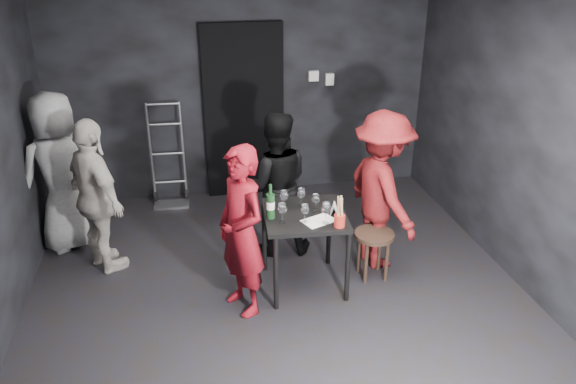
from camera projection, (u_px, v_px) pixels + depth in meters
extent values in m
cube|color=black|center=(282.00, 305.00, 5.00)|extent=(4.50, 5.00, 0.02)
cube|color=black|center=(243.00, 86.00, 6.65)|extent=(4.50, 0.04, 2.70)
cube|color=black|center=(538.00, 145.00, 4.82)|extent=(0.04, 5.00, 2.70)
cube|color=black|center=(244.00, 112.00, 6.72)|extent=(0.95, 0.10, 2.10)
cube|color=#B7B7B2|center=(313.00, 76.00, 6.71)|extent=(0.12, 0.06, 0.12)
cube|color=#B7B7B2|center=(329.00, 79.00, 6.77)|extent=(0.10, 0.06, 0.14)
cylinder|color=#B2B2B7|center=(151.00, 155.00, 6.62)|extent=(0.03, 0.03, 1.25)
cylinder|color=#B2B2B7|center=(183.00, 153.00, 6.68)|extent=(0.03, 0.03, 1.25)
cube|color=#B2B2B7|center=(172.00, 204.00, 6.80)|extent=(0.42, 0.23, 0.03)
cylinder|color=black|center=(156.00, 195.00, 6.87)|extent=(0.04, 0.16, 0.16)
cylinder|color=black|center=(187.00, 193.00, 6.94)|extent=(0.04, 0.16, 0.16)
cube|color=black|center=(305.00, 215.00, 4.98)|extent=(0.72, 0.72, 0.04)
cylinder|color=black|center=(276.00, 274.00, 4.80)|extent=(0.04, 0.04, 0.71)
cylinder|color=black|center=(348.00, 266.00, 4.91)|extent=(0.04, 0.04, 0.71)
cylinder|color=black|center=(264.00, 238.00, 5.37)|extent=(0.04, 0.04, 0.71)
cylinder|color=black|center=(329.00, 232.00, 5.48)|extent=(0.04, 0.04, 0.71)
cylinder|color=#382616|center=(374.00, 235.00, 5.23)|extent=(0.37, 0.37, 0.04)
cylinder|color=#382616|center=(379.00, 251.00, 5.44)|extent=(0.04, 0.04, 0.41)
cylinder|color=#382616|center=(359.00, 253.00, 5.41)|extent=(0.04, 0.04, 0.41)
cylinder|color=#382616|center=(366.00, 264.00, 5.23)|extent=(0.04, 0.04, 0.41)
cylinder|color=#382616|center=(387.00, 262.00, 5.26)|extent=(0.04, 0.04, 0.41)
imported|color=maroon|center=(242.00, 232.00, 4.66)|extent=(0.57, 0.65, 1.51)
imported|color=black|center=(275.00, 185.00, 5.57)|extent=(0.75, 0.46, 1.46)
imported|color=maroon|center=(382.00, 188.00, 5.32)|extent=(0.69, 1.12, 1.62)
imported|color=beige|center=(97.00, 196.00, 5.23)|extent=(0.86, 1.00, 1.55)
imported|color=gray|center=(60.00, 165.00, 5.58)|extent=(1.01, 0.88, 1.82)
cube|color=white|center=(319.00, 221.00, 4.84)|extent=(0.32, 0.27, 0.00)
cylinder|color=black|center=(271.00, 206.00, 4.85)|extent=(0.08, 0.08, 0.23)
cylinder|color=black|center=(270.00, 189.00, 4.78)|extent=(0.03, 0.03, 0.09)
cylinder|color=white|center=(271.00, 205.00, 4.85)|extent=(0.08, 0.08, 0.07)
cylinder|color=#AB261A|center=(339.00, 221.00, 4.73)|extent=(0.10, 0.10, 0.11)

